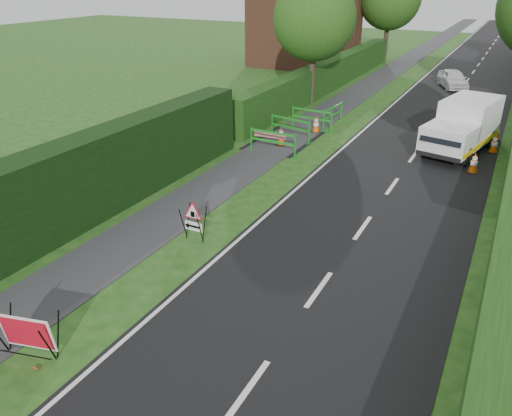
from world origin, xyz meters
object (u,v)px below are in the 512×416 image
at_px(works_van, 463,125).
at_px(hatchback_car, 453,79).
at_px(red_rect_sign, 27,334).
at_px(triangle_sign, 192,218).

distance_m(works_van, hatchback_car, 13.08).
bearing_deg(red_rect_sign, works_van, 56.93).
xyz_separation_m(triangle_sign, works_van, (5.48, 11.47, 0.42)).
height_order(red_rect_sign, works_van, works_van).
height_order(triangle_sign, hatchback_car, hatchback_car).
height_order(triangle_sign, works_van, works_van).
bearing_deg(works_van, red_rect_sign, -96.78).
relative_size(works_van, hatchback_car, 1.44).
distance_m(red_rect_sign, triangle_sign, 5.30).
xyz_separation_m(red_rect_sign, hatchback_car, (3.53, 29.66, 0.04)).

